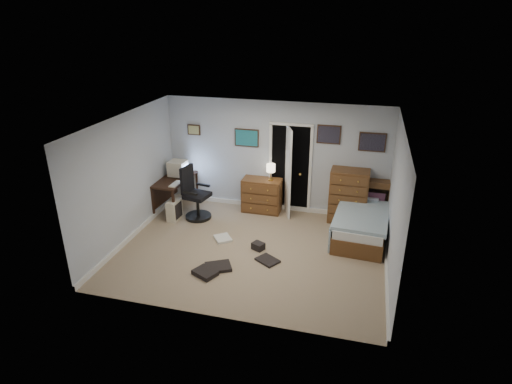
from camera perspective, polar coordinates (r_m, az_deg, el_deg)
floor at (r=8.30m, az=-0.55°, el=-7.86°), size 5.00×4.00×0.02m
computer_desk at (r=9.99m, az=-11.15°, el=0.97°), size 0.66×1.32×0.75m
crt_monitor at (r=9.94m, az=-10.37°, el=3.12°), size 0.40×0.38×0.36m
keyboard at (r=9.52m, az=-10.67°, el=1.07°), size 0.17×0.40×0.02m
pc_tower at (r=9.55m, az=-10.81°, el=-2.35°), size 0.23×0.43×0.45m
office_chair at (r=9.47m, az=-8.15°, el=-0.85°), size 0.67×0.67×1.18m
media_stack at (r=10.74m, az=-9.45°, el=1.51°), size 0.16×0.16×0.74m
low_dresser at (r=9.70m, az=0.78°, el=-0.44°), size 0.87×0.44×0.77m
table_lamp at (r=9.42m, az=1.99°, el=3.15°), size 0.19×0.19×0.38m
doorway at (r=9.82m, az=4.87°, el=3.63°), size 0.96×1.12×2.05m
tall_dresser at (r=9.37m, az=12.23°, el=-0.53°), size 0.81×0.49×1.18m
headboard_bookcase at (r=9.50m, az=14.22°, el=-0.92°), size 1.08×0.33×0.96m
bed at (r=8.93m, az=13.83°, el=-4.00°), size 1.14×1.96×0.62m
wall_posters at (r=9.29m, az=6.05°, el=7.26°), size 4.38×0.04×0.60m
floor_clutter at (r=7.97m, az=-3.61°, el=-8.94°), size 1.53×1.71×0.14m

